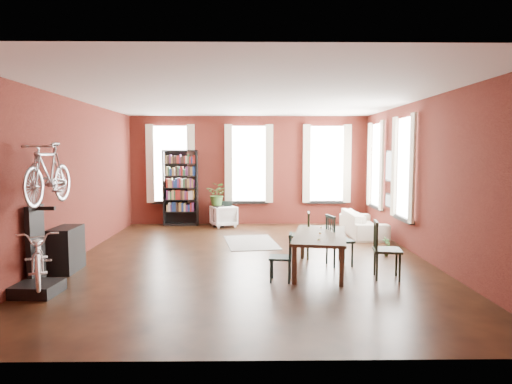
{
  "coord_description": "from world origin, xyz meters",
  "views": [
    {
      "loc": [
        0.02,
        -9.02,
        2.14
      ],
      "look_at": [
        0.15,
        0.6,
        1.3
      ],
      "focal_mm": 32.0,
      "sensor_mm": 36.0,
      "label": 1
    }
  ],
  "objects_px": {
    "dining_chair_d": "(340,240)",
    "bookshelf": "(181,188)",
    "console_table": "(66,249)",
    "white_armchair": "(224,215)",
    "dining_table": "(320,252)",
    "dining_chair_b": "(299,235)",
    "plant_stand": "(219,216)",
    "cream_sofa": "(363,219)",
    "bike_trainer": "(38,289)",
    "bicycle_floor": "(38,231)",
    "dining_chair_c": "(387,250)",
    "dining_chair_a": "(281,257)"
  },
  "relations": [
    {
      "from": "dining_chair_d",
      "to": "bookshelf",
      "type": "distance_m",
      "value": 6.15
    },
    {
      "from": "bookshelf",
      "to": "console_table",
      "type": "relative_size",
      "value": 2.75
    },
    {
      "from": "white_armchair",
      "to": "console_table",
      "type": "distance_m",
      "value": 5.52
    },
    {
      "from": "dining_table",
      "to": "bookshelf",
      "type": "xyz_separation_m",
      "value": [
        -3.28,
        5.25,
        0.76
      ]
    },
    {
      "from": "dining_chair_d",
      "to": "dining_chair_b",
      "type": "bearing_deg",
      "value": 34.61
    },
    {
      "from": "dining_chair_b",
      "to": "white_armchair",
      "type": "bearing_deg",
      "value": -149.58
    },
    {
      "from": "bookshelf",
      "to": "plant_stand",
      "type": "bearing_deg",
      "value": -15.49
    },
    {
      "from": "cream_sofa",
      "to": "bike_trainer",
      "type": "relative_size",
      "value": 3.39
    },
    {
      "from": "cream_sofa",
      "to": "plant_stand",
      "type": "bearing_deg",
      "value": 70.05
    },
    {
      "from": "dining_chair_d",
      "to": "bicycle_floor",
      "type": "distance_m",
      "value": 5.16
    },
    {
      "from": "dining_chair_b",
      "to": "dining_chair_d",
      "type": "distance_m",
      "value": 0.93
    },
    {
      "from": "dining_chair_b",
      "to": "cream_sofa",
      "type": "xyz_separation_m",
      "value": [
        1.93,
        2.53,
        -0.06
      ]
    },
    {
      "from": "white_armchair",
      "to": "bookshelf",
      "type": "bearing_deg",
      "value": -36.53
    },
    {
      "from": "dining_chair_d",
      "to": "bicycle_floor",
      "type": "height_order",
      "value": "bicycle_floor"
    },
    {
      "from": "bookshelf",
      "to": "cream_sofa",
      "type": "bearing_deg",
      "value": -18.95
    },
    {
      "from": "dining_chair_c",
      "to": "bike_trainer",
      "type": "relative_size",
      "value": 1.59
    },
    {
      "from": "dining_chair_c",
      "to": "dining_chair_d",
      "type": "xyz_separation_m",
      "value": [
        -0.63,
        0.89,
        -0.01
      ]
    },
    {
      "from": "dining_table",
      "to": "dining_chair_d",
      "type": "height_order",
      "value": "dining_chair_d"
    },
    {
      "from": "dining_table",
      "to": "white_armchair",
      "type": "height_order",
      "value": "dining_table"
    },
    {
      "from": "dining_chair_c",
      "to": "plant_stand",
      "type": "xyz_separation_m",
      "value": [
        -3.22,
        5.44,
        -0.19
      ]
    },
    {
      "from": "dining_table",
      "to": "dining_chair_d",
      "type": "bearing_deg",
      "value": 52.42
    },
    {
      "from": "dining_chair_b",
      "to": "white_armchair",
      "type": "height_order",
      "value": "dining_chair_b"
    },
    {
      "from": "console_table",
      "to": "bookshelf",
      "type": "bearing_deg",
      "value": 76.17
    },
    {
      "from": "dining_chair_d",
      "to": "dining_table",
      "type": "bearing_deg",
      "value": 118.53
    },
    {
      "from": "cream_sofa",
      "to": "console_table",
      "type": "bearing_deg",
      "value": 119.33
    },
    {
      "from": "dining_table",
      "to": "white_armchair",
      "type": "xyz_separation_m",
      "value": [
        -2.02,
        4.94,
        -0.0
      ]
    },
    {
      "from": "plant_stand",
      "to": "dining_chair_c",
      "type": "bearing_deg",
      "value": -59.4
    },
    {
      "from": "bike_trainer",
      "to": "cream_sofa",
      "type": "bearing_deg",
      "value": 38.49
    },
    {
      "from": "dining_chair_b",
      "to": "bookshelf",
      "type": "distance_m",
      "value": 5.24
    },
    {
      "from": "dining_chair_d",
      "to": "bike_trainer",
      "type": "distance_m",
      "value": 5.19
    },
    {
      "from": "cream_sofa",
      "to": "dining_chair_d",
      "type": "bearing_deg",
      "value": 158.65
    },
    {
      "from": "dining_chair_d",
      "to": "cream_sofa",
      "type": "distance_m",
      "value": 3.4
    },
    {
      "from": "bike_trainer",
      "to": "bicycle_floor",
      "type": "relative_size",
      "value": 0.39
    },
    {
      "from": "white_armchair",
      "to": "bicycle_floor",
      "type": "relative_size",
      "value": 0.42
    },
    {
      "from": "dining_chair_a",
      "to": "bookshelf",
      "type": "distance_m",
      "value": 6.45
    },
    {
      "from": "dining_chair_c",
      "to": "plant_stand",
      "type": "relative_size",
      "value": 1.61
    },
    {
      "from": "dining_chair_d",
      "to": "console_table",
      "type": "xyz_separation_m",
      "value": [
        -4.99,
        -0.34,
        -0.08
      ]
    },
    {
      "from": "dining_chair_b",
      "to": "bike_trainer",
      "type": "xyz_separation_m",
      "value": [
        -4.2,
        -2.34,
        -0.38
      ]
    },
    {
      "from": "dining_chair_a",
      "to": "bike_trainer",
      "type": "distance_m",
      "value": 3.78
    },
    {
      "from": "cream_sofa",
      "to": "bicycle_floor",
      "type": "bearing_deg",
      "value": 128.48
    },
    {
      "from": "dining_chair_b",
      "to": "bookshelf",
      "type": "height_order",
      "value": "bookshelf"
    },
    {
      "from": "dining_chair_a",
      "to": "dining_chair_d",
      "type": "distance_m",
      "value": 1.57
    },
    {
      "from": "plant_stand",
      "to": "dining_chair_b",
      "type": "bearing_deg",
      "value": -64.21
    },
    {
      "from": "cream_sofa",
      "to": "plant_stand",
      "type": "relative_size",
      "value": 3.43
    },
    {
      "from": "dining_table",
      "to": "plant_stand",
      "type": "bearing_deg",
      "value": 124.34
    },
    {
      "from": "dining_table",
      "to": "dining_chair_b",
      "type": "distance_m",
      "value": 1.05
    },
    {
      "from": "dining_chair_d",
      "to": "console_table",
      "type": "bearing_deg",
      "value": 80.72
    },
    {
      "from": "white_armchair",
      "to": "plant_stand",
      "type": "xyz_separation_m",
      "value": [
        -0.14,
        -0.01,
        -0.03
      ]
    },
    {
      "from": "plant_stand",
      "to": "white_armchair",
      "type": "bearing_deg",
      "value": 2.66
    },
    {
      "from": "dining_chair_a",
      "to": "cream_sofa",
      "type": "relative_size",
      "value": 0.38
    }
  ]
}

